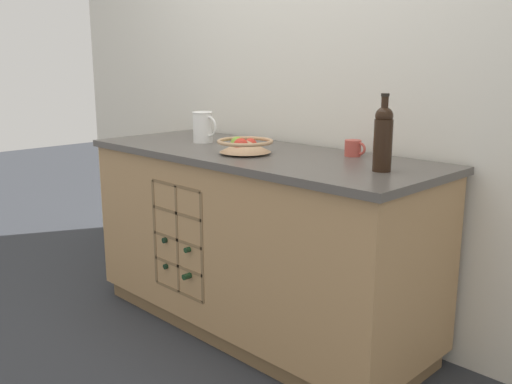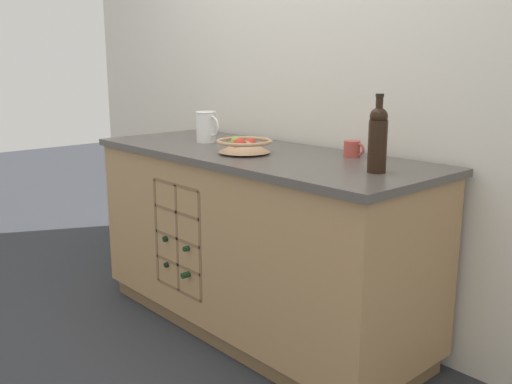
{
  "view_description": "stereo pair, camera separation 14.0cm",
  "coord_description": "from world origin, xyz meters",
  "px_view_note": "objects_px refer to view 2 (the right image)",
  "views": [
    {
      "loc": [
        1.97,
        -1.97,
        1.37
      ],
      "look_at": [
        0.0,
        0.0,
        0.73
      ],
      "focal_mm": 40.0,
      "sensor_mm": 36.0,
      "label": 1
    },
    {
      "loc": [
        2.07,
        -1.87,
        1.37
      ],
      "look_at": [
        0.0,
        0.0,
        0.73
      ],
      "focal_mm": 40.0,
      "sensor_mm": 36.0,
      "label": 2
    }
  ],
  "objects_px": {
    "fruit_bowl": "(244,145)",
    "standing_wine_bottle": "(378,138)",
    "ceramic_mug": "(353,149)",
    "white_pitcher": "(206,126)"
  },
  "relations": [
    {
      "from": "standing_wine_bottle",
      "to": "ceramic_mug",
      "type": "bearing_deg",
      "value": 142.98
    },
    {
      "from": "fruit_bowl",
      "to": "ceramic_mug",
      "type": "xyz_separation_m",
      "value": [
        0.41,
        0.31,
        -0.01
      ]
    },
    {
      "from": "ceramic_mug",
      "to": "fruit_bowl",
      "type": "bearing_deg",
      "value": -142.99
    },
    {
      "from": "ceramic_mug",
      "to": "standing_wine_bottle",
      "type": "distance_m",
      "value": 0.39
    },
    {
      "from": "fruit_bowl",
      "to": "standing_wine_bottle",
      "type": "bearing_deg",
      "value": 6.68
    },
    {
      "from": "fruit_bowl",
      "to": "standing_wine_bottle",
      "type": "relative_size",
      "value": 0.87
    },
    {
      "from": "white_pitcher",
      "to": "ceramic_mug",
      "type": "bearing_deg",
      "value": 13.11
    },
    {
      "from": "fruit_bowl",
      "to": "standing_wine_bottle",
      "type": "xyz_separation_m",
      "value": [
        0.71,
        0.08,
        0.1
      ]
    },
    {
      "from": "fruit_bowl",
      "to": "ceramic_mug",
      "type": "distance_m",
      "value": 0.52
    },
    {
      "from": "fruit_bowl",
      "to": "white_pitcher",
      "type": "xyz_separation_m",
      "value": [
        -0.44,
        0.11,
        0.04
      ]
    }
  ]
}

